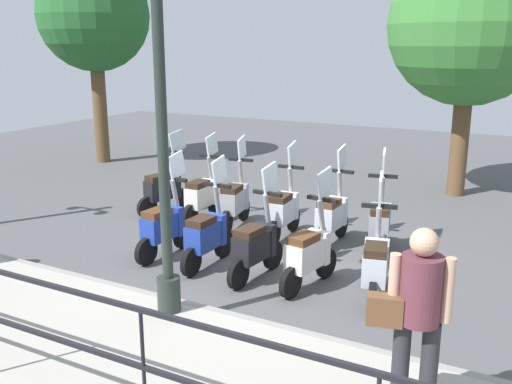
{
  "coord_description": "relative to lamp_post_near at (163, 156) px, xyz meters",
  "views": [
    {
      "loc": [
        -7.15,
        -3.42,
        3.08
      ],
      "look_at": [
        0.2,
        0.5,
        0.9
      ],
      "focal_mm": 40.0,
      "sensor_mm": 36.0,
      "label": 1
    }
  ],
  "objects": [
    {
      "name": "promenade_walkway",
      "position": [
        -0.75,
        -0.23,
        -1.85
      ],
      "size": [
        2.2,
        20.0,
        0.15
      ],
      "color": "#A39E93",
      "rests_on": "ground_plane"
    },
    {
      "name": "scooter_far_2",
      "position": [
        3.23,
        0.1,
        -1.44
      ],
      "size": [
        1.23,
        0.44,
        1.54
      ],
      "rotation": [
        0.0,
        0.0,
        0.05
      ],
      "color": "black",
      "rests_on": "ground_plane"
    },
    {
      "name": "scooter_far_4",
      "position": [
        3.38,
        1.76,
        -1.44
      ],
      "size": [
        1.23,
        0.44,
        1.54
      ],
      "rotation": [
        0.0,
        0.0,
        -0.0
      ],
      "color": "black",
      "rests_on": "ground_plane"
    },
    {
      "name": "lamp_post_near",
      "position": [
        0.0,
        0.0,
        0.0
      ],
      "size": [
        0.26,
        0.9,
        4.02
      ],
      "color": "#232D28",
      "rests_on": "promenade_walkway"
    },
    {
      "name": "scooter_near_2",
      "position": [
        1.56,
        -0.28,
        -1.44
      ],
      "size": [
        1.23,
        0.44,
        1.54
      ],
      "rotation": [
        0.0,
        0.0,
        -0.11
      ],
      "color": "black",
      "rests_on": "ground_plane"
    },
    {
      "name": "tree_distant",
      "position": [
        7.42,
        -1.89,
        1.5
      ],
      "size": [
        3.18,
        3.18,
        5.03
      ],
      "color": "brown",
      "rests_on": "ground_plane"
    },
    {
      "name": "scooter_far_1",
      "position": [
        3.31,
        -0.7,
        -1.44
      ],
      "size": [
        1.23,
        0.44,
        1.54
      ],
      "rotation": [
        0.0,
        0.0,
        -0.02
      ],
      "color": "black",
      "rests_on": "ground_plane"
    },
    {
      "name": "tree_large",
      "position": [
        6.58,
        7.04,
        1.81
      ],
      "size": [
        2.82,
        2.82,
        5.18
      ],
      "color": "brown",
      "rests_on": "ground_plane"
    },
    {
      "name": "scooter_far_0",
      "position": [
        3.3,
        -1.46,
        -1.44
      ],
      "size": [
        1.22,
        0.51,
        1.54
      ],
      "rotation": [
        0.0,
        0.0,
        0.23
      ],
      "color": "black",
      "rests_on": "ground_plane"
    },
    {
      "name": "fence_railing",
      "position": [
        -1.8,
        -0.23,
        -1.01
      ],
      "size": [
        0.04,
        16.03,
        1.07
      ],
      "color": "black",
      "rests_on": "promenade_walkway"
    },
    {
      "name": "scooter_near_0",
      "position": [
        1.66,
        -1.88,
        -1.44
      ],
      "size": [
        1.22,
        0.51,
        1.54
      ],
      "rotation": [
        0.0,
        0.0,
        0.23
      ],
      "color": "black",
      "rests_on": "ground_plane"
    },
    {
      "name": "scooter_near_3",
      "position": [
        1.62,
        0.53,
        -1.44
      ],
      "size": [
        1.23,
        0.44,
        1.54
      ],
      "rotation": [
        0.0,
        0.0,
        -0.02
      ],
      "color": "black",
      "rests_on": "ground_plane"
    },
    {
      "name": "pedestrian_with_bag",
      "position": [
        -0.6,
        -2.84,
        -0.84
      ],
      "size": [
        0.42,
        0.63,
        1.59
      ],
      "rotation": [
        0.0,
        0.0,
        0.27
      ],
      "color": "#28282D",
      "rests_on": "promenade_walkway"
    },
    {
      "name": "scooter_near_4",
      "position": [
        1.65,
        1.3,
        -1.44
      ],
      "size": [
        1.23,
        0.44,
        1.54
      ],
      "rotation": [
        0.0,
        0.0,
        -0.07
      ],
      "color": "black",
      "rests_on": "ground_plane"
    },
    {
      "name": "scooter_far_3",
      "position": [
        3.37,
        1.09,
        -1.44
      ],
      "size": [
        1.23,
        0.46,
        1.54
      ],
      "rotation": [
        0.0,
        0.0,
        0.15
      ],
      "color": "black",
      "rests_on": "ground_plane"
    },
    {
      "name": "scooter_near_1",
      "position": [
        1.63,
        -1.02,
        -1.44
      ],
      "size": [
        1.22,
        0.48,
        1.54
      ],
      "rotation": [
        0.0,
        0.0,
        -0.18
      ],
      "color": "black",
      "rests_on": "ground_plane"
    },
    {
      "name": "scooter_far_5",
      "position": [
        3.44,
        2.64,
        -1.44
      ],
      "size": [
        1.2,
        0.53,
        1.54
      ],
      "rotation": [
        0.0,
        0.0,
        -0.28
      ],
      "color": "black",
      "rests_on": "ground_plane"
    },
    {
      "name": "ground_plane",
      "position": [
        2.4,
        -0.23,
        -1.92
      ],
      "size": [
        28.0,
        28.0,
        0.0
      ],
      "primitive_type": "plane",
      "color": "#4C4C4F"
    }
  ]
}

